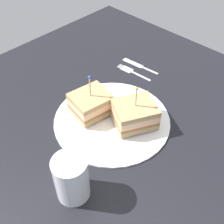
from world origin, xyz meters
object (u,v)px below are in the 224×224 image
at_px(drink_glass, 72,180).
at_px(plate, 112,119).
at_px(sandwich_half_front, 135,114).
at_px(fork, 130,71).
at_px(knife, 138,65).
at_px(sandwich_half_back, 91,103).

bearing_deg(drink_glass, plate, 22.97).
xyz_separation_m(sandwich_half_front, fork, (0.16, 0.15, -0.04)).
height_order(sandwich_half_front, fork, sandwich_half_front).
bearing_deg(knife, drink_glass, -156.03).
height_order(sandwich_half_back, fork, sandwich_half_back).
xyz_separation_m(plate, fork, (0.19, 0.10, -0.00)).
relative_size(plate, sandwich_half_back, 2.59).
bearing_deg(fork, sandwich_half_front, -136.42).
xyz_separation_m(fork, knife, (0.04, 0.00, 0.00)).
xyz_separation_m(sandwich_half_back, fork, (0.20, 0.05, -0.03)).
bearing_deg(sandwich_half_front, fork, 43.58).
bearing_deg(drink_glass, fork, 25.87).
bearing_deg(fork, plate, -151.21).
distance_m(drink_glass, fork, 0.43).
xyz_separation_m(plate, knife, (0.22, 0.10, -0.00)).
bearing_deg(knife, sandwich_half_front, -142.27).
relative_size(sandwich_half_back, knife, 0.87).
relative_size(sandwich_half_front, fork, 1.04).
bearing_deg(knife, plate, -155.16).
xyz_separation_m(sandwich_half_back, drink_glass, (-0.18, -0.14, 0.01)).
distance_m(fork, knife, 0.04).
xyz_separation_m(sandwich_half_front, sandwich_half_back, (-0.05, 0.10, -0.00)).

